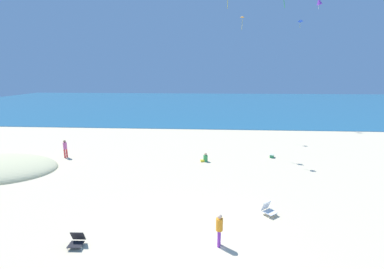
# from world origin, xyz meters

# --- Properties ---
(ground_plane) EXTENTS (120.00, 120.00, 0.00)m
(ground_plane) POSITION_xyz_m (0.00, 10.00, 0.00)
(ground_plane) COLOR beige
(ocean_water) EXTENTS (120.00, 60.00, 0.05)m
(ocean_water) POSITION_xyz_m (0.00, 53.88, 0.03)
(ocean_water) COLOR #236084
(ocean_water) RESTS_ON ground_plane
(beach_chair_far_right) EXTENTS (0.58, 0.63, 0.59)m
(beach_chair_far_right) POSITION_xyz_m (-4.25, -0.18, 0.26)
(beach_chair_far_right) COLOR black
(beach_chair_far_right) RESTS_ON ground_plane
(beach_chair_far_left) EXTENTS (0.85, 0.86, 0.63)m
(beach_chair_far_left) POSITION_xyz_m (4.12, 2.96, 0.29)
(beach_chair_far_left) COLOR white
(beach_chair_far_left) RESTS_ON ground_plane
(cooler_box) EXTENTS (0.45, 0.57, 0.28)m
(cooler_box) POSITION_xyz_m (6.36, 12.66, 0.14)
(cooler_box) COLOR #339956
(cooler_box) RESTS_ON ground_plane
(person_0) EXTENTS (0.62, 0.41, 0.72)m
(person_0) POSITION_xyz_m (0.77, 11.17, 0.27)
(person_0) COLOR green
(person_0) RESTS_ON ground_plane
(person_1) EXTENTS (0.43, 0.43, 1.52)m
(person_1) POSITION_xyz_m (-10.89, 11.40, 0.88)
(person_1) COLOR red
(person_1) RESTS_ON ground_plane
(person_2) EXTENTS (0.32, 0.32, 1.43)m
(person_2) POSITION_xyz_m (1.58, 0.22, 0.82)
(person_2) COLOR purple
(person_2) RESTS_ON ground_plane
(kite_blue) EXTENTS (0.58, 0.47, 1.05)m
(kite_blue) POSITION_xyz_m (12.39, 28.29, 13.41)
(kite_blue) COLOR blue
(kite_orange) EXTENTS (0.37, 0.28, 1.44)m
(kite_orange) POSITION_xyz_m (4.34, 21.35, 12.65)
(kite_orange) COLOR orange
(kite_purple) EXTENTS (0.65, 0.53, 1.07)m
(kite_purple) POSITION_xyz_m (11.06, 18.45, 13.43)
(kite_purple) COLOR purple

